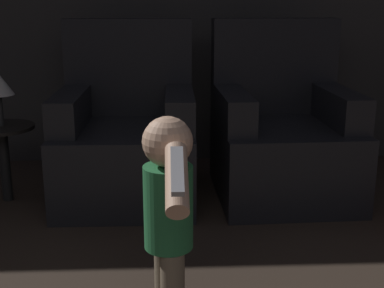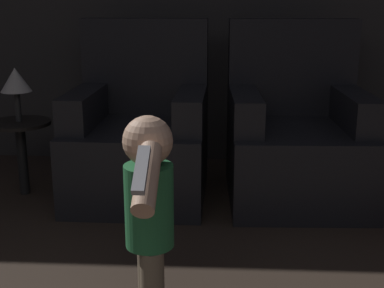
# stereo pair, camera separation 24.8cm
# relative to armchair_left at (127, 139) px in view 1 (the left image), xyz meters

# --- Properties ---
(armchair_left) EXTENTS (0.80, 0.85, 1.04)m
(armchair_left) POSITION_rel_armchair_left_xyz_m (0.00, 0.00, 0.00)
(armchair_left) COLOR black
(armchair_left) RESTS_ON ground_plane
(armchair_right) EXTENTS (0.82, 0.87, 1.04)m
(armchair_right) POSITION_rel_armchair_left_xyz_m (0.93, -0.00, 0.00)
(armchair_right) COLOR black
(armchair_right) RESTS_ON ground_plane
(person_toddler) EXTENTS (0.17, 0.54, 0.79)m
(person_toddler) POSITION_rel_armchair_left_xyz_m (0.24, -1.38, 0.11)
(person_toddler) COLOR brown
(person_toddler) RESTS_ON ground_plane
(side_table) EXTENTS (0.37, 0.37, 0.45)m
(side_table) POSITION_rel_armchair_left_xyz_m (-0.72, -0.06, 0.01)
(side_table) COLOR black
(side_table) RESTS_ON ground_plane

